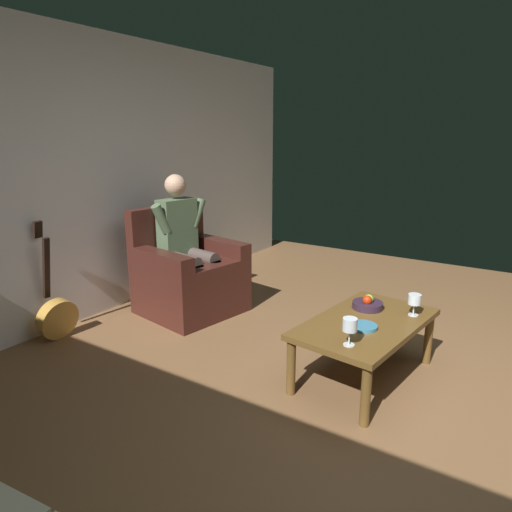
{
  "coord_description": "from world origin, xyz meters",
  "views": [
    {
      "loc": [
        2.68,
        0.52,
        1.68
      ],
      "look_at": [
        -0.42,
        -1.49,
        0.7
      ],
      "focal_mm": 32.39,
      "sensor_mm": 36.0,
      "label": 1
    }
  ],
  "objects": [
    {
      "name": "decorative_dish",
      "position": [
        -0.08,
        -0.42,
        0.44
      ],
      "size": [
        0.19,
        0.19,
        0.02
      ],
      "primitive_type": "cylinder",
      "color": "teal",
      "rests_on": "coffee_table"
    },
    {
      "name": "armchair",
      "position": [
        -0.53,
        -2.33,
        0.34
      ],
      "size": [
        0.97,
        0.94,
        1.0
      ],
      "rotation": [
        0.0,
        0.0,
        -0.17
      ],
      "color": "#3E1C16",
      "rests_on": "ground"
    },
    {
      "name": "wine_glass_far",
      "position": [
        0.21,
        -0.4,
        0.56
      ],
      "size": [
        0.09,
        0.09,
        0.18
      ],
      "color": "silver",
      "rests_on": "coffee_table"
    },
    {
      "name": "guitar",
      "position": [
        0.56,
        -2.84,
        0.22
      ],
      "size": [
        0.34,
        0.23,
        1.0
      ],
      "color": "#BB8838",
      "rests_on": "ground"
    },
    {
      "name": "wall_back",
      "position": [
        0.0,
        -3.05,
        1.28
      ],
      "size": [
        6.48,
        0.06,
        2.56
      ],
      "primitive_type": "cube",
      "color": "silver",
      "rests_on": "ground"
    },
    {
      "name": "person_seated",
      "position": [
        -0.53,
        -2.35,
        0.71
      ],
      "size": [
        0.63,
        0.61,
        1.31
      ],
      "rotation": [
        0.0,
        0.0,
        -0.17
      ],
      "color": "#4F6546",
      "rests_on": "ground"
    },
    {
      "name": "coffee_table",
      "position": [
        -0.21,
        -0.44,
        0.37
      ],
      "size": [
        1.18,
        0.77,
        0.43
      ],
      "rotation": [
        0.0,
        0.0,
        -0.12
      ],
      "color": "brown",
      "rests_on": "ground"
    },
    {
      "name": "wine_glass_near",
      "position": [
        -0.49,
        -0.2,
        0.54
      ],
      "size": [
        0.09,
        0.09,
        0.16
      ],
      "color": "silver",
      "rests_on": "coffee_table"
    },
    {
      "name": "ground_plane",
      "position": [
        0.0,
        0.0,
        0.0
      ],
      "size": [
        7.29,
        7.29,
        0.0
      ],
      "primitive_type": "plane",
      "color": "brown"
    },
    {
      "name": "fruit_bowl",
      "position": [
        -0.44,
        -0.52,
        0.46
      ],
      "size": [
        0.22,
        0.22,
        0.11
      ],
      "color": "#2E1F2F",
      "rests_on": "coffee_table"
    }
  ]
}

